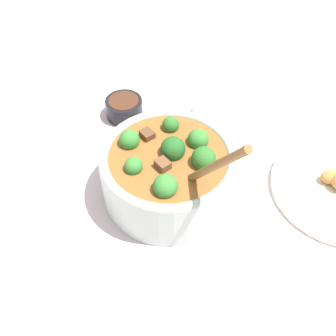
# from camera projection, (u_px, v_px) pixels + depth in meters

# --- Properties ---
(ground_plane) EXTENTS (4.00, 4.00, 0.00)m
(ground_plane) POSITION_uv_depth(u_px,v_px,m) (168.00, 192.00, 0.74)
(ground_plane) COLOR silver
(stew_bowl) EXTENTS (0.22, 0.27, 0.24)m
(stew_bowl) POSITION_uv_depth(u_px,v_px,m) (168.00, 171.00, 0.70)
(stew_bowl) COLOR #B2C6BC
(stew_bowl) RESTS_ON ground_plane
(condiment_bowl) EXTENTS (0.08, 0.08, 0.04)m
(condiment_bowl) POSITION_uv_depth(u_px,v_px,m) (124.00, 107.00, 0.86)
(condiment_bowl) COLOR black
(condiment_bowl) RESTS_ON ground_plane
(empty_plate) EXTENTS (0.18, 0.18, 0.02)m
(empty_plate) POSITION_uv_depth(u_px,v_px,m) (237.00, 114.00, 0.87)
(empty_plate) COLOR silver
(empty_plate) RESTS_ON ground_plane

